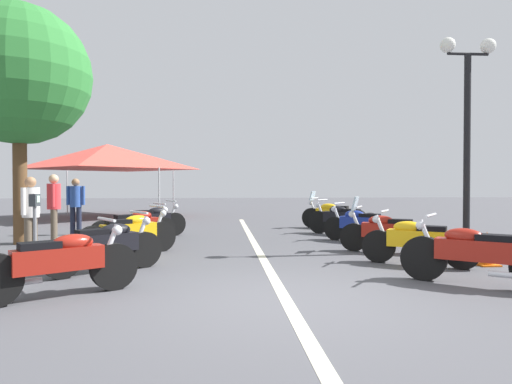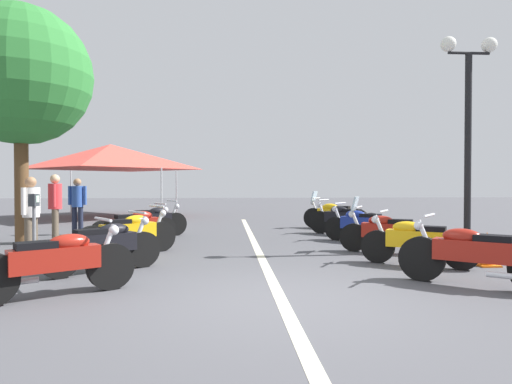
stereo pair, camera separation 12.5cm
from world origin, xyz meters
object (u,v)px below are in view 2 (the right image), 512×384
at_px(parking_meter, 34,216).
at_px(bystander_0, 55,203).
at_px(motorcycle_left_row_3, 136,226).
at_px(motorcycle_left_row_0, 56,262).
at_px(motorcycle_right_row_4, 344,219).
at_px(bystander_2, 77,202).
at_px(motorcycle_right_row_3, 361,224).
at_px(motorcycle_right_row_2, 388,232).
at_px(motorcycle_left_row_2, 129,233).
at_px(event_tent, 110,157).
at_px(motorcycle_left_row_4, 153,220).
at_px(motorcycle_left_row_1, 105,245).
at_px(motorcycle_right_row_1, 417,241).
at_px(motorcycle_right_row_5, 334,214).
at_px(bystander_3, 31,210).
at_px(street_lamp_twin_globe, 468,104).
at_px(roadside_tree_0, 20,76).
at_px(motorcycle_right_row_0, 474,254).
at_px(traffic_cone_0, 487,250).

distance_m(parking_meter, bystander_0, 3.30).
bearing_deg(parking_meter, motorcycle_left_row_3, 70.60).
height_order(motorcycle_left_row_0, motorcycle_right_row_4, motorcycle_right_row_4).
bearing_deg(bystander_2, parking_meter, -166.35).
xyz_separation_m(motorcycle_left_row_0, motorcycle_right_row_3, (5.05, -5.57, -0.01)).
bearing_deg(motorcycle_right_row_2, motorcycle_left_row_3, 11.00).
xyz_separation_m(motorcycle_left_row_2, motorcycle_right_row_2, (-0.17, -5.41, -0.00)).
xyz_separation_m(motorcycle_left_row_2, motorcycle_right_row_3, (1.61, -5.38, -0.01)).
distance_m(bystander_2, event_tent, 7.14).
xyz_separation_m(motorcycle_left_row_4, motorcycle_right_row_4, (0.12, -5.37, 0.01)).
xyz_separation_m(motorcycle_left_row_1, motorcycle_left_row_3, (3.31, 0.16, 0.00)).
height_order(motorcycle_right_row_1, motorcycle_right_row_5, motorcycle_right_row_5).
height_order(motorcycle_left_row_1, bystander_2, bystander_2).
bearing_deg(motorcycle_left_row_3, bystander_3, -172.35).
distance_m(motorcycle_left_row_1, motorcycle_right_row_2, 5.67).
bearing_deg(motorcycle_left_row_1, bystander_0, 82.39).
height_order(motorcycle_right_row_5, street_lamp_twin_globe, street_lamp_twin_globe).
relative_size(motorcycle_left_row_0, bystander_0, 1.07).
relative_size(motorcycle_left_row_1, motorcycle_right_row_3, 1.03).
relative_size(motorcycle_left_row_3, roadside_tree_0, 0.32).
bearing_deg(motorcycle_right_row_4, motorcycle_left_row_0, 89.35).
distance_m(motorcycle_right_row_5, bystander_0, 8.28).
height_order(motorcycle_right_row_5, bystander_3, bystander_3).
distance_m(street_lamp_twin_globe, bystander_2, 10.44).
bearing_deg(motorcycle_left_row_3, bystander_2, 98.33).
height_order(roadside_tree_0, event_tent, roadside_tree_0).
distance_m(motorcycle_left_row_4, motorcycle_right_row_5, 5.82).
xyz_separation_m(motorcycle_left_row_1, bystander_0, (3.82, 2.22, 0.54)).
height_order(motorcycle_right_row_2, bystander_3, bystander_3).
height_order(motorcycle_right_row_0, motorcycle_right_row_5, motorcycle_right_row_5).
xyz_separation_m(motorcycle_left_row_0, motorcycle_right_row_5, (8.33, -5.70, 0.02)).
relative_size(motorcycle_left_row_1, motorcycle_left_row_4, 0.94).
xyz_separation_m(motorcycle_right_row_4, parking_meter, (-4.36, 6.77, 0.43)).
bearing_deg(motorcycle_right_row_2, motorcycle_right_row_3, -61.72).
relative_size(motorcycle_left_row_2, motorcycle_left_row_4, 1.00).
bearing_deg(parking_meter, motorcycle_right_row_2, 13.90).
relative_size(motorcycle_right_row_4, event_tent, 0.31).
height_order(motorcycle_left_row_0, motorcycle_right_row_2, motorcycle_right_row_2).
relative_size(motorcycle_right_row_1, event_tent, 0.31).
bearing_deg(traffic_cone_0, motorcycle_left_row_1, 91.08).
bearing_deg(motorcycle_left_row_2, bystander_0, 101.09).
bearing_deg(street_lamp_twin_globe, event_tent, 43.37).
xyz_separation_m(motorcycle_left_row_0, motorcycle_right_row_1, (1.82, -5.58, -0.01)).
bearing_deg(roadside_tree_0, motorcycle_right_row_1, -112.69).
xyz_separation_m(motorcycle_left_row_3, bystander_2, (2.28, 2.10, 0.49)).
distance_m(bystander_0, bystander_3, 2.11).
bearing_deg(street_lamp_twin_globe, bystander_2, 67.31).
xyz_separation_m(motorcycle_left_row_1, event_tent, (12.48, 3.08, 2.20)).
bearing_deg(street_lamp_twin_globe, motorcycle_right_row_3, 44.61).
distance_m(motorcycle_right_row_1, traffic_cone_0, 1.27).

